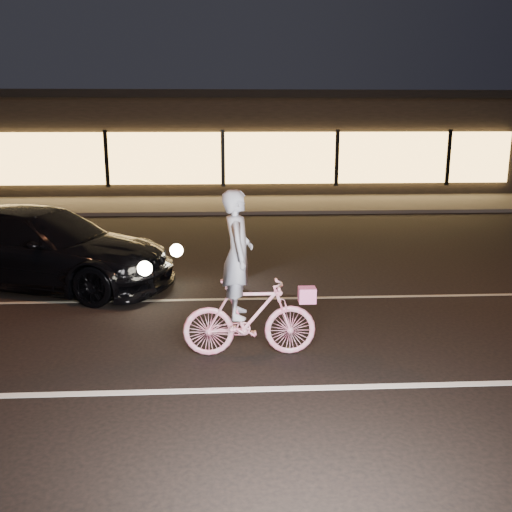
{
  "coord_description": "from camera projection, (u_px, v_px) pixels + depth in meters",
  "views": [
    {
      "loc": [
        0.08,
        -7.76,
        3.19
      ],
      "look_at": [
        0.53,
        0.6,
        1.14
      ],
      "focal_mm": 40.0,
      "sensor_mm": 36.0,
      "label": 1
    }
  ],
  "objects": [
    {
      "name": "lane_stripe_far",
      "position": [
        222.0,
        299.0,
        10.22
      ],
      "size": [
        60.0,
        0.1,
        0.01
      ],
      "primitive_type": "cube",
      "color": "gray",
      "rests_on": "ground"
    },
    {
      "name": "sidewalk",
      "position": [
        223.0,
        204.0,
        20.87
      ],
      "size": [
        30.0,
        4.0,
        0.12
      ],
      "primitive_type": "cube",
      "color": "#383533",
      "rests_on": "ground"
    },
    {
      "name": "ground",
      "position": [
        222.0,
        342.0,
        8.28
      ],
      "size": [
        90.0,
        90.0,
        0.0
      ],
      "primitive_type": "plane",
      "color": "black",
      "rests_on": "ground"
    },
    {
      "name": "cyclist",
      "position": [
        246.0,
        299.0,
        7.65
      ],
      "size": [
        1.81,
        0.63,
        2.29
      ],
      "rotation": [
        0.0,
        0.0,
        1.57
      ],
      "color": "#F13371",
      "rests_on": "ground"
    },
    {
      "name": "sedan",
      "position": [
        41.0,
        248.0,
        10.9
      ],
      "size": [
        5.6,
        3.62,
        1.51
      ],
      "rotation": [
        0.0,
        0.0,
        1.26
      ],
      "color": "black",
      "rests_on": "ground"
    },
    {
      "name": "lane_stripe_near",
      "position": [
        222.0,
        390.0,
        6.82
      ],
      "size": [
        60.0,
        0.12,
        0.01
      ],
      "primitive_type": "cube",
      "color": "silver",
      "rests_on": "ground"
    },
    {
      "name": "storefront",
      "position": [
        223.0,
        140.0,
        26.16
      ],
      "size": [
        25.4,
        8.42,
        4.2
      ],
      "color": "black",
      "rests_on": "ground"
    }
  ]
}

